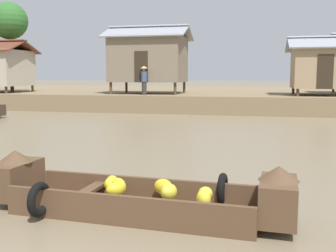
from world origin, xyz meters
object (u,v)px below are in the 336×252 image
at_px(stilt_house_mid_right, 321,67).
at_px(palm_tree_near, 9,21).
at_px(banana_boat, 136,195).
at_px(vendor_person, 144,79).
at_px(stilt_house_mid_left, 149,58).

relative_size(stilt_house_mid_right, palm_tree_near, 0.65).
relative_size(banana_boat, stilt_house_mid_right, 1.23).
relative_size(palm_tree_near, vendor_person, 3.64).
relative_size(banana_boat, vendor_person, 2.89).
relative_size(stilt_house_mid_left, vendor_person, 3.04).
relative_size(banana_boat, palm_tree_near, 0.79).
bearing_deg(palm_tree_near, banana_boat, -52.01).
bearing_deg(stilt_house_mid_right, vendor_person, -170.01).
bearing_deg(stilt_house_mid_left, palm_tree_near, 177.01).
bearing_deg(vendor_person, palm_tree_near, 167.04).
xyz_separation_m(stilt_house_mid_left, vendor_person, (0.22, -1.82, -1.24)).
distance_m(stilt_house_mid_right, vendor_person, 10.02).
bearing_deg(stilt_house_mid_left, banana_boat, -75.10).
bearing_deg(banana_boat, stilt_house_mid_left, 104.90).
relative_size(stilt_house_mid_left, palm_tree_near, 0.83).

